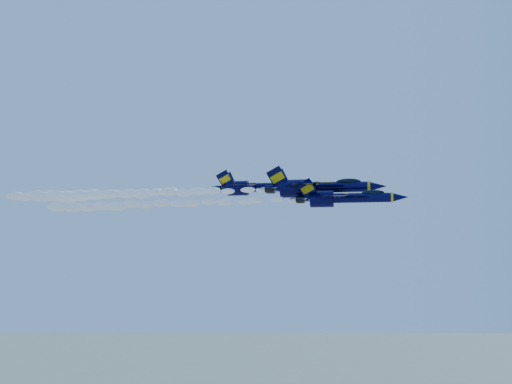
# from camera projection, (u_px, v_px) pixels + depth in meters

# --- Properties ---
(jet_lead) EXTENTS (16.20, 13.29, 6.02)m
(jet_lead) POSITION_uv_depth(u_px,v_px,m) (344.00, 198.00, 83.65)
(jet_lead) COLOR black
(smoke_trail_jet_lead) EXTENTS (41.10, 1.81, 1.62)m
(smoke_trail_jet_lead) POSITION_uv_depth(u_px,v_px,m) (167.00, 204.00, 89.24)
(smoke_trail_jet_lead) COLOR white
(jet_second) EXTENTS (18.57, 15.23, 6.90)m
(jet_second) POSITION_uv_depth(u_px,v_px,m) (317.00, 187.00, 88.07)
(jet_second) COLOR black
(smoke_trail_jet_second) EXTENTS (41.10, 2.07, 1.86)m
(smoke_trail_jet_second) POSITION_uv_depth(u_px,v_px,m) (144.00, 194.00, 93.85)
(smoke_trail_jet_second) COLOR white
(jet_third) EXTENTS (16.46, 13.50, 6.12)m
(jet_third) POSITION_uv_depth(u_px,v_px,m) (257.00, 187.00, 96.49)
(jet_third) COLOR black
(smoke_trail_jet_third) EXTENTS (41.10, 1.83, 1.65)m
(smoke_trail_jet_third) POSITION_uv_depth(u_px,v_px,m) (107.00, 193.00, 102.09)
(smoke_trail_jet_third) COLOR white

